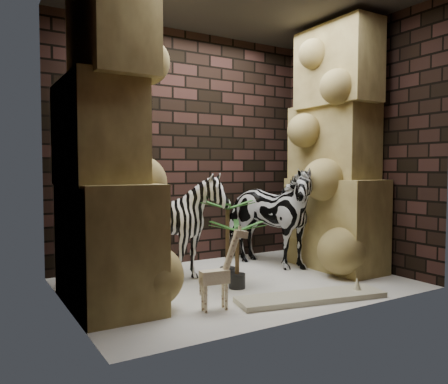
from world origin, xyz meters
TOP-DOWN VIEW (x-y plane):
  - floor at (0.00, 0.00)m, footprint 3.50×3.50m
  - wall_back at (0.00, 1.25)m, footprint 3.50×0.00m
  - wall_front at (0.00, -1.25)m, footprint 3.50×0.00m
  - wall_left at (-1.75, 0.00)m, footprint 0.00×3.00m
  - wall_right at (1.75, 0.00)m, footprint 0.00×3.00m
  - rock_pillar_left at (-1.40, 0.00)m, footprint 0.68×1.30m
  - rock_pillar_right at (1.42, 0.00)m, footprint 0.58×1.25m
  - zebra_right at (0.73, 0.49)m, footprint 1.03×1.39m
  - zebra_left at (-0.44, 0.54)m, footprint 1.26×1.41m
  - giraffe_toy at (-0.66, -0.66)m, footprint 0.40×0.17m
  - palm_front at (-0.04, 0.13)m, footprint 0.36×0.36m
  - palm_back at (-0.11, -0.17)m, footprint 0.36×0.36m
  - surfboard at (0.27, -0.87)m, footprint 1.49×0.65m

SIDE VIEW (x-z plane):
  - floor at x=0.00m, z-range 0.00..0.00m
  - surfboard at x=0.27m, z-range 0.00..0.05m
  - palm_back at x=-0.11m, z-range 0.00..0.70m
  - giraffe_toy at x=-0.66m, z-range 0.00..0.74m
  - palm_front at x=-0.04m, z-range 0.00..0.90m
  - zebra_left at x=-0.44m, z-range 0.00..1.08m
  - zebra_right at x=0.73m, z-range 0.00..1.47m
  - wall_back at x=0.00m, z-range -0.25..3.25m
  - wall_front at x=0.00m, z-range -0.25..3.25m
  - wall_left at x=-1.75m, z-range 0.00..3.00m
  - wall_right at x=1.75m, z-range 0.00..3.00m
  - rock_pillar_left at x=-1.40m, z-range 0.00..3.00m
  - rock_pillar_right at x=1.42m, z-range 0.00..3.00m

